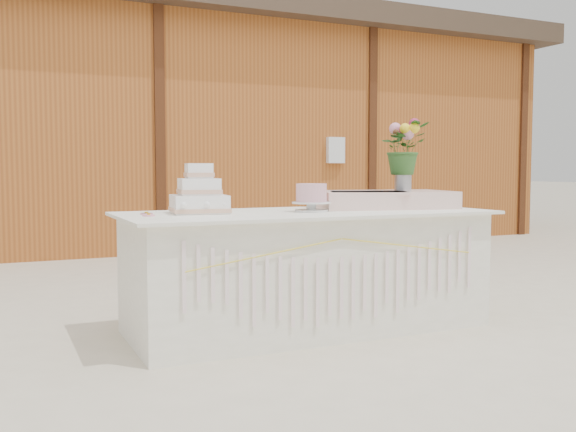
% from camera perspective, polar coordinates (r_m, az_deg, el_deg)
% --- Properties ---
extents(ground, '(80.00, 80.00, 0.00)m').
position_cam_1_polar(ground, '(4.28, 1.71, -9.94)').
color(ground, beige).
rests_on(ground, ground).
extents(barn, '(12.60, 4.60, 3.30)m').
position_cam_1_polar(barn, '(9.90, -14.13, 7.73)').
color(barn, '#9D5620').
rests_on(barn, ground).
extents(cake_table, '(2.40, 1.00, 0.77)m').
position_cam_1_polar(cake_table, '(4.20, 1.75, -4.82)').
color(cake_table, white).
rests_on(cake_table, ground).
extents(wedding_cake, '(0.38, 0.38, 0.31)m').
position_cam_1_polar(wedding_cake, '(4.02, -7.91, 1.74)').
color(wedding_cake, white).
rests_on(wedding_cake, cake_table).
extents(pink_cake_stand, '(0.25, 0.25, 0.18)m').
position_cam_1_polar(pink_cake_stand, '(4.12, 2.09, 1.78)').
color(pink_cake_stand, silver).
rests_on(pink_cake_stand, cake_table).
extents(satin_runner, '(1.04, 0.72, 0.12)m').
position_cam_1_polar(satin_runner, '(4.57, 8.34, 1.47)').
color(satin_runner, beige).
rests_on(satin_runner, cake_table).
extents(flower_vase, '(0.12, 0.12, 0.16)m').
position_cam_1_polar(flower_vase, '(4.65, 10.19, 3.23)').
color(flower_vase, '#B1B0B5').
rests_on(flower_vase, satin_runner).
extents(bouquet, '(0.38, 0.34, 0.38)m').
position_cam_1_polar(bouquet, '(4.65, 10.23, 6.56)').
color(bouquet, '#315D25').
rests_on(bouquet, flower_vase).
extents(loose_flowers, '(0.25, 0.38, 0.02)m').
position_cam_1_polar(loose_flowers, '(3.92, -12.49, 0.22)').
color(loose_flowers, pink).
rests_on(loose_flowers, cake_table).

